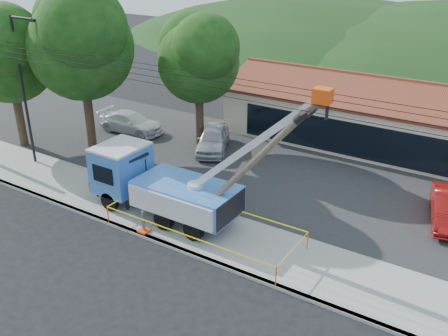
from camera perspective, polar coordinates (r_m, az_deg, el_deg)
ground at (r=21.32m, az=-7.41°, el=-12.47°), size 120.00×120.00×0.00m
curb at (r=22.60m, az=-4.02°, el=-9.67°), size 60.00×0.25×0.15m
sidewalk at (r=23.89m, az=-1.31°, el=-7.51°), size 60.00×4.00×0.15m
parking_lot at (r=30.07m, az=7.15°, el=-0.62°), size 60.00×12.00×0.10m
strip_mall at (r=35.29m, az=18.93°, el=5.30°), size 22.50×8.53×4.67m
streetlight at (r=31.63m, az=-21.90°, el=9.22°), size 2.13×0.22×9.00m
tree_west_near at (r=31.65m, az=-16.14°, el=14.16°), size 7.56×6.72×10.80m
tree_west_far at (r=34.80m, az=-23.51°, el=12.34°), size 6.84×6.08×9.48m
tree_lot at (r=32.28m, az=-2.97°, el=12.88°), size 6.30×5.60×8.94m
hill_west at (r=73.81m, az=11.38°, el=14.25°), size 78.40×56.00×28.00m
utility_truck at (r=24.84m, az=-7.29°, el=-1.80°), size 12.22×4.21×7.75m
leaning_pole at (r=21.05m, az=3.35°, el=0.72°), size 6.66×1.71×7.69m
bus_shelter at (r=26.59m, az=-11.65°, el=0.56°), size 3.00×2.03×2.73m
caution_tape at (r=23.35m, az=-2.40°, el=-6.22°), size 9.23×3.15×0.91m
car_silver at (r=33.05m, az=-1.25°, el=1.89°), size 3.72×5.01×1.59m
car_red at (r=27.20m, az=24.11°, el=-5.78°), size 2.67×4.85×1.52m
car_white at (r=36.89m, az=-10.49°, el=3.96°), size 5.05×2.29×1.43m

